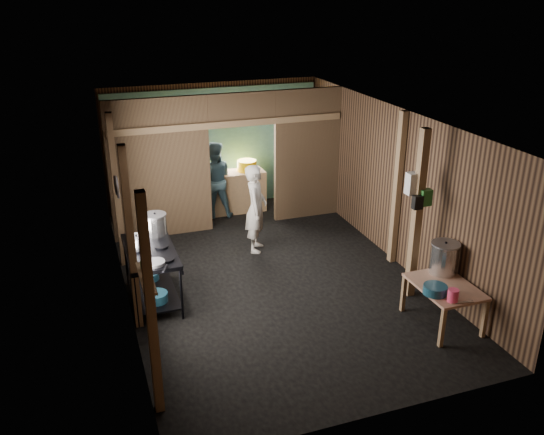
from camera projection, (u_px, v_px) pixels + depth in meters
name	position (u px, v px, depth m)	size (l,w,h in m)	color
floor	(268.00, 275.00, 9.36)	(4.50, 7.00, 0.00)	black
ceiling	(267.00, 118.00, 8.37)	(4.50, 7.00, 0.00)	#2A2927
wall_back	(213.00, 145.00, 11.92)	(4.50, 0.00, 2.60)	brown
wall_front	(379.00, 315.00, 5.81)	(4.50, 0.00, 2.60)	brown
wall_left	(119.00, 219.00, 8.17)	(0.00, 7.00, 2.60)	brown
wall_right	(395.00, 185.00, 9.55)	(0.00, 7.00, 2.60)	brown
partition_left	(160.00, 169.00, 10.38)	(1.85, 0.10, 2.60)	brown
partition_right	(307.00, 155.00, 11.26)	(1.35, 0.10, 2.60)	brown
partition_header	(242.00, 109.00, 10.48)	(1.30, 0.10, 0.60)	brown
turquoise_panel	(214.00, 148.00, 11.88)	(4.40, 0.06, 2.50)	#599D93
back_counter	(236.00, 191.00, 11.86)	(1.20, 0.50, 0.85)	olive
wall_clock	(225.00, 117.00, 11.68)	(0.20, 0.20, 0.03)	silver
post_left_a	(151.00, 309.00, 5.93)	(0.10, 0.12, 2.60)	olive
post_left_b	(131.00, 241.00, 7.50)	(0.10, 0.12, 2.60)	olive
post_left_c	(117.00, 192.00, 9.24)	(0.10, 0.12, 2.60)	olive
post_right	(397.00, 190.00, 9.36)	(0.10, 0.12, 2.60)	olive
post_free	(417.00, 216.00, 8.29)	(0.12, 0.12, 2.60)	olive
cross_beam	(230.00, 124.00, 10.45)	(4.40, 0.12, 0.12)	olive
pan_lid_big	(117.00, 187.00, 8.40)	(0.34, 0.34, 0.03)	gray
pan_lid_small	(115.00, 185.00, 8.79)	(0.30, 0.30, 0.03)	black
wall_shelf	(146.00, 278.00, 6.33)	(0.14, 0.80, 0.03)	olive
jar_white	(149.00, 283.00, 6.09)	(0.07, 0.07, 0.10)	silver
jar_yellow	(146.00, 273.00, 6.31)	(0.08, 0.08, 0.10)	#F9BA04
jar_green	(143.00, 264.00, 6.50)	(0.06, 0.06, 0.10)	#236525
bag_white	(414.00, 183.00, 8.17)	(0.22, 0.15, 0.32)	silver
bag_green	(425.00, 197.00, 8.15)	(0.16, 0.12, 0.24)	#236525
bag_black	(417.00, 202.00, 8.11)	(0.14, 0.10, 0.20)	black
gas_range	(152.00, 275.00, 8.46)	(0.74, 1.44, 0.85)	black
prep_table	(443.00, 304.00, 7.92)	(0.74, 1.02, 0.60)	tan
stove_pot_large	(155.00, 225.00, 8.73)	(0.35, 0.35, 0.36)	silver
stove_pot_med	(137.00, 243.00, 8.27)	(0.26, 0.26, 0.23)	silver
frying_pan	(155.00, 263.00, 7.84)	(0.28, 0.50, 0.07)	gray
blue_tub_front	(157.00, 297.00, 8.24)	(0.33, 0.33, 0.13)	navy
blue_tub_back	(150.00, 276.00, 8.86)	(0.29, 0.29, 0.12)	navy
stock_pot	(444.00, 259.00, 8.08)	(0.41, 0.41, 0.48)	silver
wash_basin	(435.00, 290.00, 7.58)	(0.32, 0.32, 0.12)	navy
pink_bucket	(453.00, 295.00, 7.39)	(0.14, 0.14, 0.17)	#F13F6D
knife	(462.00, 302.00, 7.38)	(0.30, 0.04, 0.01)	silver
yellow_tub	(247.00, 166.00, 11.74)	(0.40, 0.40, 0.22)	#F9BA04
red_cup	(217.00, 170.00, 11.56)	(0.13, 0.13, 0.15)	#9A2600
cook	(256.00, 208.00, 9.97)	(0.58, 0.38, 1.58)	beige
worker_back	(214.00, 180.00, 11.45)	(0.76, 0.59, 1.55)	#385866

